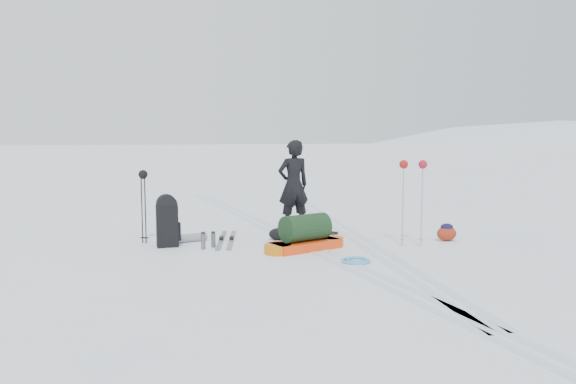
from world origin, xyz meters
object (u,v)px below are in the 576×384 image
at_px(expedition_rucksack, 170,222).
at_px(ski_poles_black, 143,183).
at_px(pulk_sled, 305,236).
at_px(skier, 293,185).

bearing_deg(expedition_rucksack, ski_poles_black, 134.69).
height_order(pulk_sled, expedition_rucksack, expedition_rucksack).
bearing_deg(ski_poles_black, skier, 2.88).
distance_m(expedition_rucksack, ski_poles_black, 0.91).
bearing_deg(expedition_rucksack, skier, 20.47).
relative_size(skier, expedition_rucksack, 1.97).
relative_size(expedition_rucksack, ski_poles_black, 0.71).
bearing_deg(skier, expedition_rucksack, 14.02).
distance_m(pulk_sled, ski_poles_black, 3.13).
bearing_deg(pulk_sled, expedition_rucksack, 137.14).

